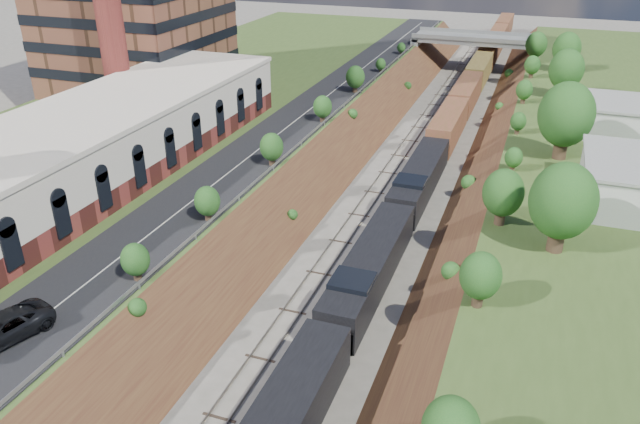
% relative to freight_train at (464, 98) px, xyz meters
% --- Properties ---
extents(platform_left, '(44.00, 180.00, 5.00)m').
position_rel_freight_train_xyz_m(platform_left, '(-35.60, -31.31, -0.24)').
color(platform_left, '#3C5322').
rests_on(platform_left, ground).
extents(embankment_left, '(10.00, 180.00, 10.00)m').
position_rel_freight_train_xyz_m(embankment_left, '(-13.60, -31.31, -2.74)').
color(embankment_left, brown).
rests_on(embankment_left, ground).
extents(embankment_right, '(10.00, 180.00, 10.00)m').
position_rel_freight_train_xyz_m(embankment_right, '(8.40, -31.31, -2.74)').
color(embankment_right, brown).
rests_on(embankment_right, ground).
extents(rail_left_track, '(1.58, 180.00, 0.18)m').
position_rel_freight_train_xyz_m(rail_left_track, '(-5.20, -31.31, -2.65)').
color(rail_left_track, gray).
rests_on(rail_left_track, ground).
extents(rail_right_track, '(1.58, 180.00, 0.18)m').
position_rel_freight_train_xyz_m(rail_right_track, '(0.00, -31.31, -2.65)').
color(rail_right_track, gray).
rests_on(rail_right_track, ground).
extents(road, '(8.00, 180.00, 0.10)m').
position_rel_freight_train_xyz_m(road, '(-18.10, -31.31, 2.31)').
color(road, black).
rests_on(road, platform_left).
extents(guardrail, '(0.10, 171.00, 0.70)m').
position_rel_freight_train_xyz_m(guardrail, '(-14.00, -31.51, 2.81)').
color(guardrail, '#99999E').
rests_on(guardrail, platform_left).
extents(commercial_building, '(14.30, 62.30, 7.00)m').
position_rel_freight_train_xyz_m(commercial_building, '(-30.60, -53.31, 5.77)').
color(commercial_building, maroon).
rests_on(commercial_building, platform_left).
extents(overpass, '(24.50, 8.30, 7.40)m').
position_rel_freight_train_xyz_m(overpass, '(-2.60, 30.69, 2.18)').
color(overpass, gray).
rests_on(overpass, ground).
extents(white_building_near, '(9.00, 12.00, 4.00)m').
position_rel_freight_train_xyz_m(white_building_near, '(20.90, -39.31, 4.26)').
color(white_building_near, silver).
rests_on(white_building_near, platform_right).
extents(white_building_far, '(8.00, 10.00, 3.60)m').
position_rel_freight_train_xyz_m(white_building_far, '(20.40, -17.31, 4.06)').
color(white_building_far, silver).
rests_on(white_building_far, platform_right).
extents(tree_right_large, '(5.25, 5.25, 7.61)m').
position_rel_freight_train_xyz_m(tree_right_large, '(14.40, -51.31, 6.65)').
color(tree_right_large, '#473323').
rests_on(tree_right_large, platform_right).
extents(tree_left_crest, '(2.45, 2.45, 3.55)m').
position_rel_freight_train_xyz_m(tree_left_crest, '(-14.40, -71.31, 4.30)').
color(tree_left_crest, '#473323').
rests_on(tree_left_crest, platform_left).
extents(freight_train, '(3.26, 165.30, 4.81)m').
position_rel_freight_train_xyz_m(freight_train, '(0.00, 0.00, 0.00)').
color(freight_train, black).
rests_on(freight_train, ground).
extents(suv, '(4.67, 6.81, 1.73)m').
position_rel_freight_train_xyz_m(suv, '(-18.66, -75.75, 3.23)').
color(suv, black).
rests_on(suv, road).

